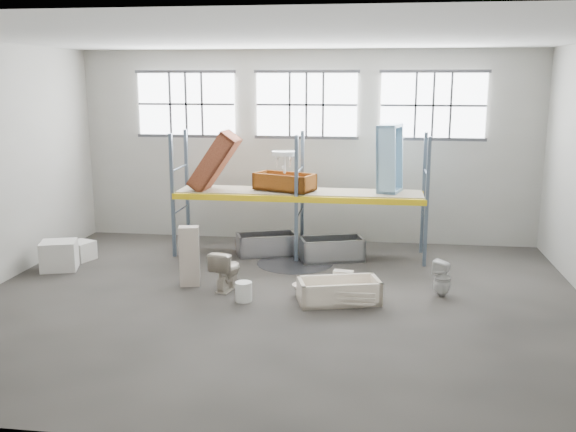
% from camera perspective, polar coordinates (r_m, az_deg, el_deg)
% --- Properties ---
extents(floor, '(12.00, 10.00, 0.10)m').
position_cam_1_polar(floor, '(12.58, -0.96, -7.91)').
color(floor, '#4D4842').
rests_on(floor, ground).
extents(ceiling, '(12.00, 10.00, 0.10)m').
position_cam_1_polar(ceiling, '(11.84, -1.05, 15.95)').
color(ceiling, silver).
rests_on(ceiling, ground).
extents(wall_back, '(12.00, 0.10, 5.00)m').
position_cam_1_polar(wall_back, '(16.91, 1.68, 6.18)').
color(wall_back, '#9E9C92').
rests_on(wall_back, ground).
extents(wall_front, '(12.00, 0.10, 5.00)m').
position_cam_1_polar(wall_front, '(7.10, -7.36, -2.41)').
color(wall_front, '#B9B6AA').
rests_on(wall_front, ground).
extents(window_left, '(2.60, 0.04, 1.60)m').
position_cam_1_polar(window_left, '(17.37, -9.05, 9.83)').
color(window_left, white).
rests_on(window_left, wall_back).
extents(window_mid, '(2.60, 0.04, 1.60)m').
position_cam_1_polar(window_mid, '(16.72, 1.66, 9.89)').
color(window_mid, white).
rests_on(window_mid, wall_back).
extents(window_right, '(2.60, 0.04, 1.60)m').
position_cam_1_polar(window_right, '(16.68, 12.81, 9.59)').
color(window_right, white).
rests_on(window_right, wall_back).
extents(rack_upright_la, '(0.08, 0.08, 3.00)m').
position_cam_1_polar(rack_upright_la, '(15.60, -10.26, 1.76)').
color(rack_upright_la, slate).
rests_on(rack_upright_la, floor).
extents(rack_upright_lb, '(0.08, 0.08, 3.00)m').
position_cam_1_polar(rack_upright_lb, '(16.73, -8.99, 2.51)').
color(rack_upright_lb, slate).
rests_on(rack_upright_lb, floor).
extents(rack_upright_ma, '(0.08, 0.08, 3.00)m').
position_cam_1_polar(rack_upright_ma, '(14.94, 0.74, 1.50)').
color(rack_upright_ma, slate).
rests_on(rack_upright_ma, floor).
extents(rack_upright_mb, '(0.08, 0.08, 3.00)m').
position_cam_1_polar(rack_upright_mb, '(16.12, 1.28, 2.29)').
color(rack_upright_mb, slate).
rests_on(rack_upright_mb, floor).
extents(rack_upright_ra, '(0.08, 0.08, 3.00)m').
position_cam_1_polar(rack_upright_ra, '(14.87, 12.29, 1.17)').
color(rack_upright_ra, slate).
rests_on(rack_upright_ra, floor).
extents(rack_upright_rb, '(0.08, 0.08, 3.00)m').
position_cam_1_polar(rack_upright_rb, '(16.05, 11.99, 1.98)').
color(rack_upright_rb, slate).
rests_on(rack_upright_rb, floor).
extents(rack_beam_front, '(6.00, 0.10, 0.14)m').
position_cam_1_polar(rack_beam_front, '(14.94, 0.74, 1.50)').
color(rack_beam_front, yellow).
rests_on(rack_beam_front, floor).
extents(rack_beam_back, '(6.00, 0.10, 0.14)m').
position_cam_1_polar(rack_beam_back, '(16.12, 1.28, 2.29)').
color(rack_beam_back, yellow).
rests_on(rack_beam_back, floor).
extents(shelf_deck, '(5.90, 1.10, 0.03)m').
position_cam_1_polar(shelf_deck, '(15.51, 1.03, 2.20)').
color(shelf_deck, gray).
rests_on(shelf_deck, floor).
extents(wet_patch, '(1.80, 1.80, 0.00)m').
position_cam_1_polar(wet_patch, '(15.10, 0.63, -4.23)').
color(wet_patch, black).
rests_on(wet_patch, floor).
extents(bathtub_beige, '(1.70, 1.13, 0.46)m').
position_cam_1_polar(bathtub_beige, '(12.53, 4.56, -6.68)').
color(bathtub_beige, '#F0E0C9').
rests_on(bathtub_beige, floor).
extents(cistern_spare, '(0.42, 0.24, 0.38)m').
position_cam_1_polar(cistern_spare, '(13.04, 4.95, -5.69)').
color(cistern_spare, beige).
rests_on(cistern_spare, bathtub_beige).
extents(sink_in_tub, '(0.57, 0.57, 0.16)m').
position_cam_1_polar(sink_in_tub, '(12.89, 1.40, -6.42)').
color(sink_in_tub, '#F3E0CF').
rests_on(sink_in_tub, bathtub_beige).
extents(toilet_beige, '(0.63, 0.90, 0.84)m').
position_cam_1_polar(toilet_beige, '(13.25, -5.51, -4.77)').
color(toilet_beige, beige).
rests_on(toilet_beige, floor).
extents(cistern_tall, '(0.46, 0.35, 1.27)m').
position_cam_1_polar(cistern_tall, '(13.53, -8.78, -3.56)').
color(cistern_tall, beige).
rests_on(cistern_tall, floor).
extents(toilet_white, '(0.45, 0.45, 0.74)m').
position_cam_1_polar(toilet_white, '(13.16, 13.60, -5.41)').
color(toilet_white, silver).
rests_on(toilet_white, floor).
extents(steel_tub_left, '(1.58, 1.13, 0.53)m').
position_cam_1_polar(steel_tub_left, '(15.78, -1.91, -2.53)').
color(steel_tub_left, '#AAABB2').
rests_on(steel_tub_left, floor).
extents(steel_tub_right, '(1.63, 1.10, 0.55)m').
position_cam_1_polar(steel_tub_right, '(15.33, 3.92, -2.96)').
color(steel_tub_right, '#A8ABAF').
rests_on(steel_tub_right, floor).
extents(rust_tub_flat, '(1.58, 1.16, 0.40)m').
position_cam_1_polar(rust_tub_flat, '(15.49, -0.31, 3.09)').
color(rust_tub_flat, brown).
rests_on(rust_tub_flat, shelf_deck).
extents(rust_tub_tilted, '(1.29, 0.80, 1.52)m').
position_cam_1_polar(rust_tub_tilted, '(15.61, -6.56, 4.84)').
color(rust_tub_tilted, '#984B2C').
rests_on(rust_tub_tilted, shelf_deck).
extents(sink_on_shelf, '(0.72, 0.63, 0.54)m').
position_cam_1_polar(sink_on_shelf, '(15.23, -0.30, 3.97)').
color(sink_on_shelf, white).
rests_on(sink_on_shelf, rust_tub_flat).
extents(blue_tub_upright, '(0.70, 0.87, 1.63)m').
position_cam_1_polar(blue_tub_upright, '(15.44, 9.06, 5.06)').
color(blue_tub_upright, '#84AFCB').
rests_on(blue_tub_upright, shelf_deck).
extents(bucket, '(0.43, 0.43, 0.39)m').
position_cam_1_polar(bucket, '(12.60, -3.98, -6.74)').
color(bucket, white).
rests_on(bucket, floor).
extents(carton_near, '(0.94, 0.86, 0.66)m').
position_cam_1_polar(carton_near, '(15.44, -19.74, -3.33)').
color(carton_near, silver).
rests_on(carton_near, floor).
extents(carton_far, '(0.68, 0.68, 0.44)m').
position_cam_1_polar(carton_far, '(16.13, -17.97, -2.96)').
color(carton_far, silver).
rests_on(carton_far, floor).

